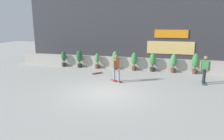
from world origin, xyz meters
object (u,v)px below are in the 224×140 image
at_px(potted_plant_2, 97,60).
at_px(potted_plant_5, 153,61).
at_px(potted_plant_6, 174,62).
at_px(skater_by_wall_left, 116,67).
at_px(potted_plant_1, 79,57).
at_px(potted_plant_4, 134,60).
at_px(skater_foreground, 205,68).
at_px(potted_plant_3, 115,59).
at_px(potted_plant_0, 64,58).
at_px(potted_plant_7, 196,62).
at_px(skateboard_near_camera, 97,73).

xyz_separation_m(potted_plant_2, potted_plant_5, (4.31, -0.00, 0.16)).
height_order(potted_plant_6, skater_by_wall_left, skater_by_wall_left).
relative_size(potted_plant_1, potted_plant_5, 1.02).
bearing_deg(potted_plant_1, potted_plant_4, 0.00).
xyz_separation_m(potted_plant_2, skater_foreground, (7.49, -2.51, 0.30)).
xyz_separation_m(potted_plant_3, skater_foreground, (6.03, -2.51, 0.12)).
xyz_separation_m(potted_plant_2, potted_plant_4, (2.94, -0.00, 0.15)).
distance_m(potted_plant_0, potted_plant_4, 5.83).
height_order(potted_plant_2, potted_plant_3, potted_plant_3).
distance_m(potted_plant_6, skater_by_wall_left, 4.86).
relative_size(potted_plant_2, potted_plant_4, 0.87).
distance_m(potted_plant_2, potted_plant_7, 7.29).
distance_m(potted_plant_1, skater_foreground, 9.34).
relative_size(potted_plant_0, potted_plant_5, 0.90).
relative_size(potted_plant_4, potted_plant_5, 0.99).
bearing_deg(skater_by_wall_left, potted_plant_6, 43.94).
distance_m(potted_plant_4, potted_plant_7, 4.35).
height_order(skater_by_wall_left, skater_foreground, same).
bearing_deg(potted_plant_6, potted_plant_5, 180.00).
relative_size(potted_plant_7, skater_by_wall_left, 0.86).
height_order(potted_plant_0, potted_plant_2, potted_plant_0).
xyz_separation_m(skater_foreground, skateboard_near_camera, (-6.96, 0.80, -0.88)).
xyz_separation_m(potted_plant_2, skater_by_wall_left, (2.31, -3.37, 0.30)).
distance_m(potted_plant_0, skateboard_near_camera, 3.87).
height_order(potted_plant_1, potted_plant_4, potted_plant_1).
distance_m(potted_plant_0, skater_foreground, 10.68).
relative_size(potted_plant_0, potted_plant_1, 0.89).
height_order(potted_plant_0, potted_plant_3, potted_plant_3).
height_order(potted_plant_2, skateboard_near_camera, potted_plant_2).
xyz_separation_m(potted_plant_7, skater_foreground, (0.19, -2.51, 0.10)).
bearing_deg(skater_by_wall_left, potted_plant_5, 59.19).
distance_m(potted_plant_1, potted_plant_6, 7.31).
xyz_separation_m(potted_plant_0, skateboard_near_camera, (3.42, -1.71, -0.63)).
bearing_deg(potted_plant_4, potted_plant_1, -180.00).
height_order(potted_plant_3, skateboard_near_camera, potted_plant_3).
relative_size(potted_plant_0, skater_foreground, 0.74).
xyz_separation_m(potted_plant_6, skater_by_wall_left, (-3.49, -3.37, 0.16)).
bearing_deg(potted_plant_6, potted_plant_1, -180.00).
height_order(potted_plant_2, skater_by_wall_left, skater_by_wall_left).
xyz_separation_m(potted_plant_2, potted_plant_6, (5.80, -0.00, 0.14)).
bearing_deg(skateboard_near_camera, potted_plant_7, 14.18).
bearing_deg(potted_plant_3, potted_plant_7, 0.00).
bearing_deg(potted_plant_3, potted_plant_6, 0.00).
bearing_deg(potted_plant_5, potted_plant_3, 180.00).
bearing_deg(potted_plant_7, potted_plant_5, 180.00).
bearing_deg(potted_plant_6, potted_plant_2, 180.00).
distance_m(potted_plant_4, potted_plant_6, 2.86).
relative_size(potted_plant_0, skateboard_near_camera, 1.71).
distance_m(skater_by_wall_left, skateboard_near_camera, 2.59).
bearing_deg(potted_plant_2, skater_by_wall_left, -55.60).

